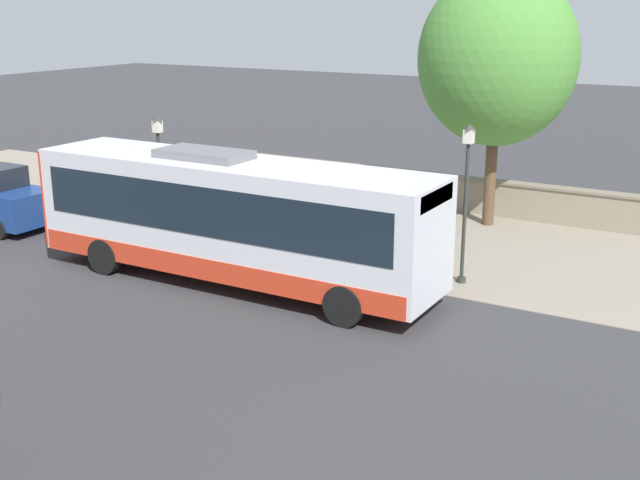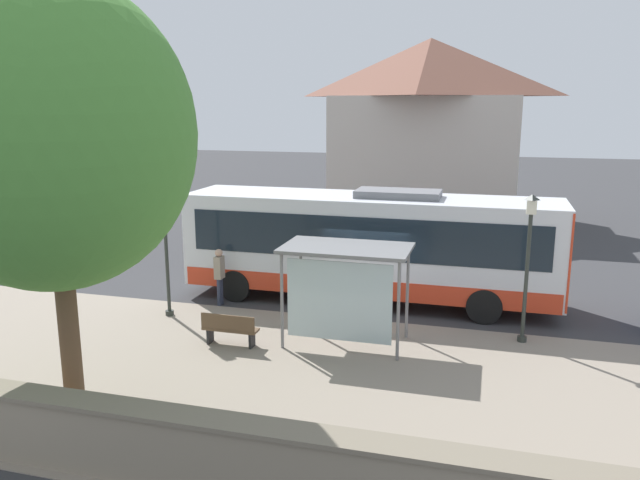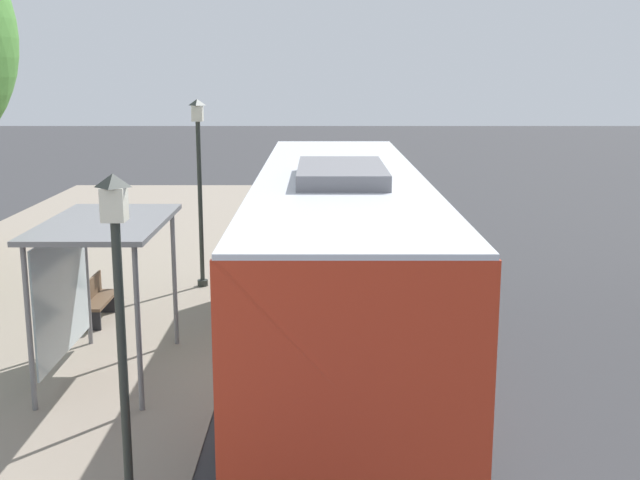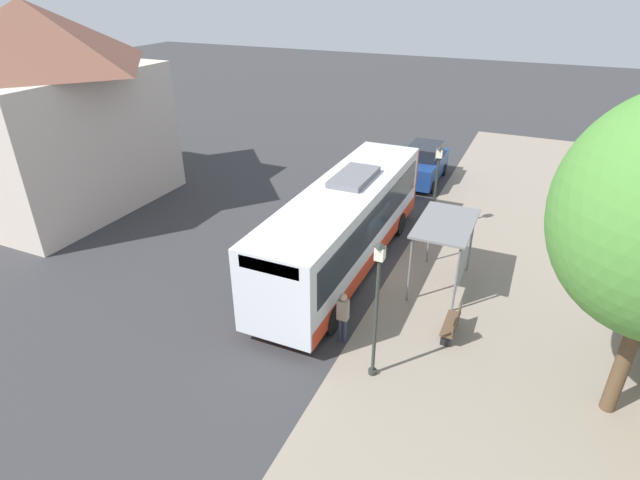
% 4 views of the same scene
% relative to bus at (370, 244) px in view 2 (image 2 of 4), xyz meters
% --- Properties ---
extents(ground_plane, '(120.00, 120.00, 0.00)m').
position_rel_bus_xyz_m(ground_plane, '(-1.87, -0.12, -1.83)').
color(ground_plane, '#353538').
rests_on(ground_plane, ground).
extents(sidewalk_plaza, '(9.00, 44.00, 0.02)m').
position_rel_bus_xyz_m(sidewalk_plaza, '(-6.37, -0.12, -1.82)').
color(sidewalk_plaza, gray).
rests_on(sidewalk_plaza, ground).
extents(stone_wall, '(0.60, 20.00, 1.27)m').
position_rel_bus_xyz_m(stone_wall, '(-10.42, -0.12, -1.19)').
color(stone_wall, gray).
rests_on(stone_wall, ground).
extents(background_building, '(8.11, 9.69, 9.36)m').
position_rel_bus_xyz_m(background_building, '(15.04, -0.10, 2.99)').
color(background_building, beige).
rests_on(background_building, ground).
extents(bus, '(2.68, 11.45, 3.53)m').
position_rel_bus_xyz_m(bus, '(0.00, 0.00, 0.00)').
color(bus, silver).
rests_on(bus, ground).
extents(bus_shelter, '(1.87, 3.22, 2.57)m').
position_rel_bus_xyz_m(bus_shelter, '(-3.88, -0.12, 0.32)').
color(bus_shelter, slate).
rests_on(bus_shelter, ground).
extents(pedestrian, '(0.34, 0.23, 1.77)m').
position_rel_bus_xyz_m(pedestrian, '(-1.69, 4.33, -0.79)').
color(pedestrian, '#2D3347').
rests_on(pedestrian, ground).
extents(bench, '(0.40, 1.45, 0.88)m').
position_rel_bus_xyz_m(bench, '(-4.72, 2.67, -1.36)').
color(bench, brown).
rests_on(bench, ground).
extents(street_lamp_near, '(0.28, 0.28, 4.28)m').
position_rel_bus_xyz_m(street_lamp_near, '(-3.03, 5.33, 0.71)').
color(street_lamp_near, '#2D332D').
rests_on(street_lamp_near, ground).
extents(street_lamp_far, '(0.28, 0.28, 3.88)m').
position_rel_bus_xyz_m(street_lamp_far, '(-2.41, -4.53, 0.48)').
color(street_lamp_far, '#2D332D').
rests_on(street_lamp_far, ground).
extents(shade_tree, '(5.12, 5.12, 8.36)m').
position_rel_bus_xyz_m(shade_tree, '(-9.09, 4.01, 3.70)').
color(shade_tree, brown).
rests_on(shade_tree, ground).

